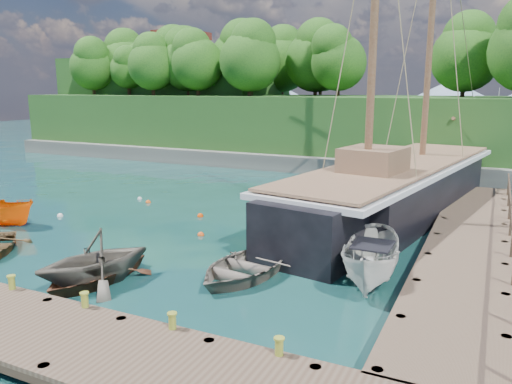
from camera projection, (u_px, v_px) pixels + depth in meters
ground at (143, 262)px, 19.66m from camera, size 160.00×160.00×0.00m
dock_near at (46, 334)px, 12.99m from camera, size 20.00×3.20×1.10m
dock_east at (470, 241)px, 20.85m from camera, size 3.20×24.00×1.10m
bollard_1 at (14, 307)px, 15.59m from camera, size 0.26×0.26×0.45m
bollard_2 at (87, 326)px, 14.31m from camera, size 0.26×0.26×0.45m
bollard_3 at (173, 350)px, 13.04m from camera, size 0.26×0.26×0.45m
bollard_4 at (279, 378)px, 11.76m from camera, size 0.26×0.26×0.45m
rowboat_1 at (96, 284)px, 17.43m from camera, size 4.73×5.00×2.08m
rowboat_2 at (94, 281)px, 17.68m from camera, size 3.02×4.21×0.87m
rowboat_3 at (244, 276)px, 18.14m from camera, size 4.01×5.17×0.98m
motorboat_orange at (3, 225)px, 24.96m from camera, size 4.03×1.89×1.50m
cabin_boat_white at (371, 283)px, 17.46m from camera, size 2.46×5.16×1.92m
schooner at (396, 192)px, 27.10m from camera, size 8.80×28.62×21.29m
mooring_buoy_0 at (60, 216)px, 26.58m from camera, size 0.32×0.32×0.32m
mooring_buoy_1 at (200, 217)px, 26.54m from camera, size 0.33×0.33×0.33m
mooring_buoy_2 at (201, 236)px, 23.14m from camera, size 0.31×0.31×0.31m
mooring_buoy_3 at (267, 227)px, 24.63m from camera, size 0.35×0.35×0.35m
mooring_buoy_4 at (148, 203)px, 29.78m from camera, size 0.31×0.31×0.31m
mooring_buoy_5 at (255, 205)px, 29.15m from camera, size 0.29×0.29×0.29m
mooring_buoy_6 at (140, 199)px, 30.66m from camera, size 0.28×0.28×0.28m
headland at (233, 100)px, 51.66m from camera, size 51.00×19.31×12.90m
distant_ridge at (445, 103)px, 78.66m from camera, size 117.00×40.00×10.00m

